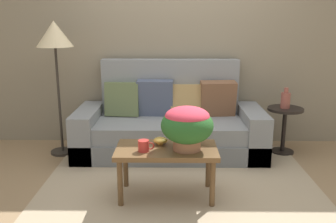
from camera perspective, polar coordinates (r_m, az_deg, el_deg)
ground_plane at (r=3.89m, az=1.79°, el=-9.81°), size 14.00×14.00×0.00m
wall_back at (r=4.75m, az=1.65°, el=11.95°), size 6.40×0.12×2.79m
area_rug at (r=3.86m, az=1.80°, el=-9.95°), size 2.66×1.86×0.01m
couch at (r=4.45m, az=0.30°, el=-2.19°), size 2.19×0.91×1.09m
coffee_table at (r=3.31m, az=-0.23°, el=-6.63°), size 0.90×0.49×0.47m
side_table at (r=4.61m, az=17.48°, el=-1.55°), size 0.42×0.42×0.56m
floor_lamp at (r=4.41m, az=-17.03°, el=10.34°), size 0.41×0.41×1.56m
potted_plant at (r=3.19m, az=2.97°, el=-1.99°), size 0.46×0.46×0.38m
coffee_mug at (r=3.20m, az=-3.72°, el=-5.29°), size 0.14×0.09×0.10m
snack_bowl at (r=3.37m, az=-1.18°, el=-4.49°), size 0.13×0.13×0.07m
table_vase at (r=4.54m, az=17.64°, el=1.72°), size 0.11×0.11×0.24m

